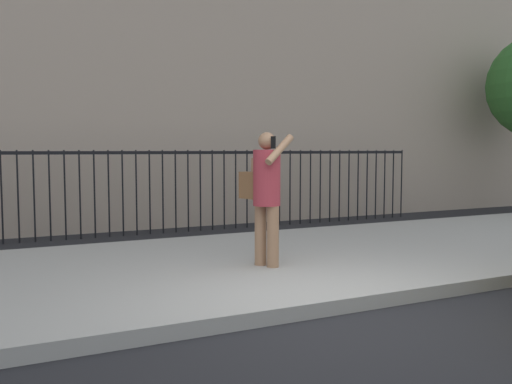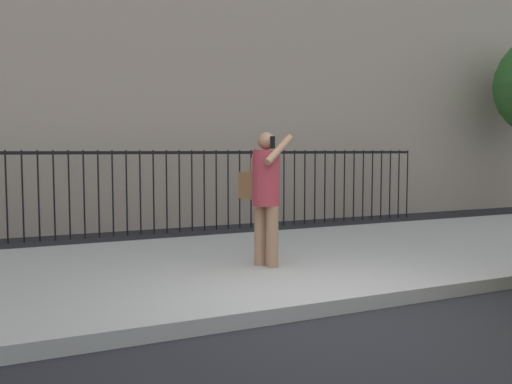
# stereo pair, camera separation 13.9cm
# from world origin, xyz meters

# --- Properties ---
(ground_plane) EXTENTS (60.00, 60.00, 0.00)m
(ground_plane) POSITION_xyz_m (0.00, 0.00, 0.00)
(ground_plane) COLOR black
(sidewalk) EXTENTS (28.00, 4.40, 0.15)m
(sidewalk) POSITION_xyz_m (0.00, 2.20, 0.07)
(sidewalk) COLOR #9E9B93
(sidewalk) RESTS_ON ground
(iron_fence) EXTENTS (12.03, 0.04, 1.60)m
(iron_fence) POSITION_xyz_m (0.00, 5.90, 1.02)
(iron_fence) COLOR black
(iron_fence) RESTS_ON ground
(pedestrian_on_phone) EXTENTS (0.55, 0.72, 1.67)m
(pedestrian_on_phone) POSITION_xyz_m (0.18, 1.74, 1.12)
(pedestrian_on_phone) COLOR #936B4C
(pedestrian_on_phone) RESTS_ON sidewalk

